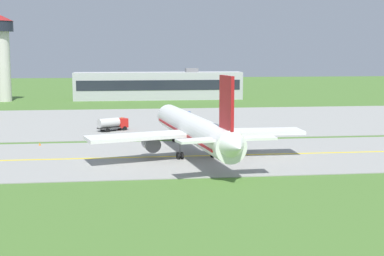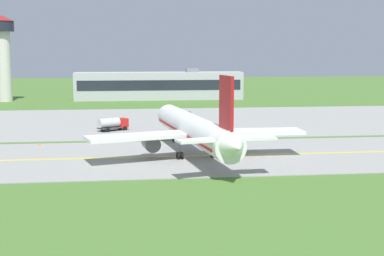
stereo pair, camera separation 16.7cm
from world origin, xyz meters
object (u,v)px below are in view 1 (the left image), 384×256
airplane_lead (194,129)px  service_truck_catering (113,123)px  control_tower (2,50)px  service_truck_fuel (185,117)px

airplane_lead → service_truck_catering: bearing=114.5°
service_truck_catering → control_tower: bearing=117.2°
airplane_lead → service_truck_fuel: airplane_lead is taller
airplane_lead → service_truck_fuel: 37.06m
service_truck_catering → airplane_lead: bearing=-65.5°
service_truck_catering → control_tower: (-35.39, 68.99, 14.57)m
service_truck_fuel → control_tower: bearing=130.1°
airplane_lead → service_truck_fuel: size_ratio=6.29×
service_truck_catering → control_tower: 78.89m
airplane_lead → service_truck_fuel: (2.50, 36.89, -2.60)m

